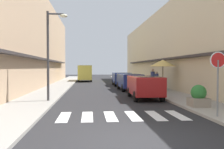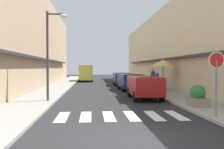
{
  "view_description": "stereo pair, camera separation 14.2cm",
  "coord_description": "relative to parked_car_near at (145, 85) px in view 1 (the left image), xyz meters",
  "views": [
    {
      "loc": [
        -1.33,
        -6.71,
        2.01
      ],
      "look_at": [
        0.35,
        11.87,
        1.51
      ],
      "focal_mm": 39.96,
      "sensor_mm": 36.0,
      "label": 1
    },
    {
      "loc": [
        -1.19,
        -6.73,
        2.01
      ],
      "look_at": [
        0.35,
        11.87,
        1.51
      ],
      "focal_mm": 39.96,
      "sensor_mm": 36.0,
      "label": 2
    }
  ],
  "objects": [
    {
      "name": "parked_car_mid",
      "position": [
        0.0,
        6.13,
        -0.0
      ],
      "size": [
        1.92,
        3.96,
        1.47
      ],
      "color": "navy",
      "rests_on": "ground_plane"
    },
    {
      "name": "building_row_left",
      "position": [
        -10.53,
        10.01,
        3.84
      ],
      "size": [
        5.5,
        42.15,
        9.52
      ],
      "color": "tan",
      "rests_on": "ground_plane"
    },
    {
      "name": "parked_car_far",
      "position": [
        0.0,
        11.91,
        0.0
      ],
      "size": [
        1.84,
        4.14,
        1.47
      ],
      "color": "navy",
      "rests_on": "ground_plane"
    },
    {
      "name": "pedestrian_walking_far",
      "position": [
        1.61,
        4.22,
        0.16
      ],
      "size": [
        0.34,
        0.34,
        1.81
      ],
      "rotation": [
        0.0,
        0.0,
        0.22
      ],
      "color": "#282B33",
      "rests_on": "sidewalk_right"
    },
    {
      "name": "planter_corner",
      "position": [
        1.77,
        -4.05,
        -0.32
      ],
      "size": [
        0.88,
        0.88,
        1.06
      ],
      "color": "gray",
      "rests_on": "sidewalk_right"
    },
    {
      "name": "crosswalk",
      "position": [
        -2.21,
        -5.55,
        -0.91
      ],
      "size": [
        5.2,
        2.2,
        0.01
      ],
      "color": "silver",
      "rests_on": "ground_plane"
    },
    {
      "name": "sidewalk_left",
      "position": [
        -6.75,
        8.78,
        -0.86
      ],
      "size": [
        2.56,
        62.45,
        0.12
      ],
      "primitive_type": "cube",
      "color": "gray",
      "rests_on": "ground_plane"
    },
    {
      "name": "building_row_right",
      "position": [
        6.11,
        10.01,
        3.1
      ],
      "size": [
        5.5,
        42.15,
        8.05
      ],
      "color": "beige",
      "rests_on": "ground_plane"
    },
    {
      "name": "delivery_van",
      "position": [
        -4.27,
        21.13,
        0.48
      ],
      "size": [
        2.13,
        5.45,
        2.37
      ],
      "color": "#D8CC4C",
      "rests_on": "ground_plane"
    },
    {
      "name": "parked_car_near",
      "position": [
        0.0,
        0.0,
        0.0
      ],
      "size": [
        1.88,
        4.09,
        1.47
      ],
      "color": "maroon",
      "rests_on": "ground_plane"
    },
    {
      "name": "street_lamp",
      "position": [
        -5.73,
        -1.17,
        2.35
      ],
      "size": [
        1.19,
        0.28,
        5.14
      ],
      "color": "#38383D",
      "rests_on": "sidewalk_left"
    },
    {
      "name": "sidewalk_right",
      "position": [
        2.33,
        8.78,
        -0.86
      ],
      "size": [
        2.56,
        62.45,
        0.12
      ],
      "primitive_type": "cube",
      "color": "#9E998E",
      "rests_on": "ground_plane"
    },
    {
      "name": "cafe_umbrella",
      "position": [
        2.45,
        4.2,
        1.46
      ],
      "size": [
        2.14,
        2.14,
        2.56
      ],
      "color": "#262626",
      "rests_on": "sidewalk_right"
    },
    {
      "name": "ground_plane",
      "position": [
        -2.21,
        8.78,
        -0.92
      ],
      "size": [
        98.14,
        98.14,
        0.0
      ],
      "primitive_type": "plane",
      "color": "#232326"
    },
    {
      "name": "round_street_sign",
      "position": [
        1.41,
        -6.54,
        1.13
      ],
      "size": [
        0.65,
        0.07,
        2.52
      ],
      "color": "slate",
      "rests_on": "sidewalk_right"
    },
    {
      "name": "pedestrian_walking_near",
      "position": [
        2.59,
        6.55,
        0.01
      ],
      "size": [
        0.34,
        0.34,
        1.56
      ],
      "rotation": [
        0.0,
        0.0,
        2.45
      ],
      "color": "#282B33",
      "rests_on": "sidewalk_right"
    }
  ]
}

